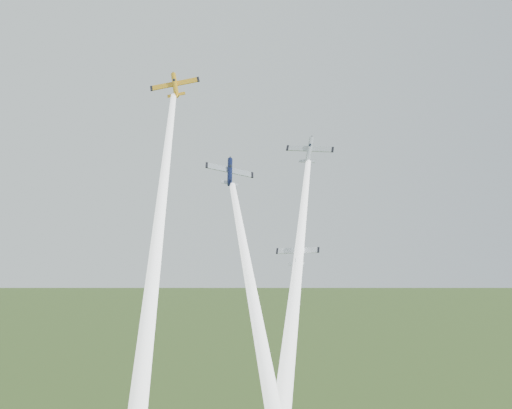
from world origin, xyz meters
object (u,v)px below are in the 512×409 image
plane_navy (230,172)px  plane_silver_right (310,150)px  plane_yellow (175,85)px  plane_silver_low (297,252)px

plane_navy → plane_silver_right: bearing=23.8°
plane_yellow → plane_navy: plane_yellow is taller
plane_navy → plane_silver_low: bearing=-41.9°
plane_yellow → plane_silver_low: (17.82, -14.50, -28.50)m
plane_yellow → plane_silver_low: plane_yellow is taller
plane_navy → plane_silver_right: 18.07m
plane_navy → plane_yellow: bearing=142.1°
plane_navy → plane_silver_low: size_ratio=1.21×
plane_yellow → plane_navy: bearing=-27.5°
plane_yellow → plane_silver_right: 26.59m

